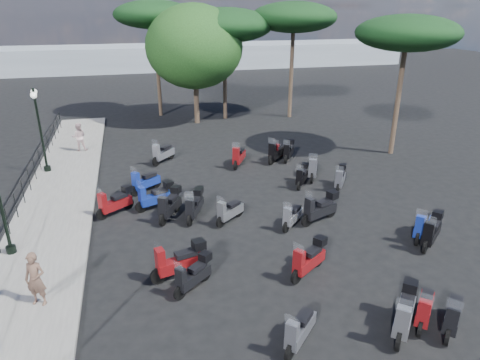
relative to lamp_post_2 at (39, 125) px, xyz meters
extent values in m
plane|color=black|center=(7.45, -7.28, -2.51)|extent=(120.00, 120.00, 0.00)
cube|color=slate|center=(0.95, -4.28, -2.43)|extent=(3.00, 30.00, 0.15)
cylinder|color=black|center=(-0.35, -6.54, -1.81)|extent=(0.04, 0.04, 1.10)
cylinder|color=black|center=(-0.35, -5.17, -1.81)|extent=(0.04, 0.04, 1.10)
cylinder|color=black|center=(-0.35, -3.80, -1.81)|extent=(0.04, 0.04, 1.10)
cylinder|color=black|center=(-0.35, -2.43, -1.81)|extent=(0.04, 0.04, 1.10)
cylinder|color=black|center=(-0.35, -1.06, -1.81)|extent=(0.04, 0.04, 1.10)
cylinder|color=black|center=(-0.35, 0.31, -1.81)|extent=(0.04, 0.04, 1.10)
cylinder|color=black|center=(-0.35, 1.67, -1.81)|extent=(0.04, 0.04, 1.10)
cylinder|color=black|center=(-0.35, 3.04, -1.81)|extent=(0.04, 0.04, 1.10)
cylinder|color=black|center=(-0.35, 4.41, -1.81)|extent=(0.04, 0.04, 1.10)
cylinder|color=black|center=(-0.35, 5.78, -1.81)|extent=(0.04, 0.04, 1.10)
cylinder|color=black|center=(-0.35, 7.15, -1.81)|extent=(0.04, 0.04, 1.10)
cylinder|color=black|center=(-0.35, 8.52, -1.81)|extent=(0.04, 0.04, 1.10)
cube|color=black|center=(-0.35, -4.48, -1.28)|extent=(0.04, 26.00, 0.04)
cube|color=black|center=(-0.35, -4.48, -1.81)|extent=(0.04, 26.00, 0.04)
cylinder|color=black|center=(-0.01, -7.93, -2.23)|extent=(0.32, 0.32, 0.24)
cylinder|color=black|center=(0.00, 0.00, -2.23)|extent=(0.33, 0.33, 0.25)
cylinder|color=black|center=(0.00, 0.00, -0.29)|extent=(0.11, 0.11, 4.13)
cylinder|color=black|center=(0.00, 0.00, 1.62)|extent=(0.18, 0.93, 0.04)
sphere|color=white|center=(-0.07, 0.46, 1.52)|extent=(0.29, 0.29, 0.29)
sphere|color=white|center=(0.07, -0.46, 1.52)|extent=(0.29, 0.29, 0.29)
imported|color=brown|center=(1.37, -11.02, -1.56)|extent=(0.68, 0.57, 1.59)
imported|color=beige|center=(1.35, 3.00, -1.56)|extent=(0.78, 0.61, 1.60)
cylinder|color=black|center=(5.18, -11.63, -2.28)|extent=(0.41, 0.36, 0.45)
cylinder|color=black|center=(6.05, -10.90, -2.28)|extent=(0.41, 0.36, 0.45)
cube|color=black|center=(5.65, -11.23, -2.11)|extent=(1.15, 1.04, 0.32)
cube|color=black|center=(5.77, -11.13, -1.84)|extent=(0.62, 0.58, 0.13)
cube|color=black|center=(5.23, -11.58, -1.84)|extent=(0.34, 0.35, 0.66)
plane|color=white|center=(5.19, -11.62, -1.42)|extent=(0.29, 0.32, 0.35)
cube|color=black|center=(6.06, -10.89, -1.67)|extent=(0.44, 0.44, 0.25)
cylinder|color=black|center=(6.11, -7.29, -2.26)|extent=(0.30, 0.48, 0.48)
cylinder|color=black|center=(6.62, -6.20, -2.26)|extent=(0.30, 0.48, 0.48)
cube|color=black|center=(6.38, -6.70, -2.08)|extent=(0.87, 1.33, 0.34)
cube|color=black|center=(6.46, -6.55, -1.80)|extent=(0.53, 0.67, 0.14)
cube|color=black|center=(6.14, -7.22, -1.80)|extent=(0.37, 0.33, 0.70)
plane|color=white|center=(6.11, -7.28, -1.35)|extent=(0.38, 0.23, 0.37)
cube|color=black|center=(6.63, -6.19, -1.62)|extent=(0.44, 0.45, 0.26)
cylinder|color=black|center=(2.84, -5.91, -2.26)|extent=(0.46, 0.37, 0.50)
cylinder|color=black|center=(3.85, -5.20, -2.26)|extent=(0.46, 0.37, 0.50)
cube|color=maroon|center=(3.39, -5.52, -2.07)|extent=(1.30, 1.06, 0.35)
cube|color=black|center=(3.53, -5.42, -1.78)|extent=(0.68, 0.61, 0.14)
cube|color=maroon|center=(2.91, -5.87, -1.78)|extent=(0.36, 0.38, 0.72)
plane|color=white|center=(2.86, -5.90, -1.32)|extent=(0.29, 0.37, 0.38)
cube|color=black|center=(3.87, -5.18, -1.60)|extent=(0.48, 0.47, 0.27)
cylinder|color=black|center=(4.18, -3.95, -2.26)|extent=(0.46, 0.39, 0.50)
cylinder|color=black|center=(5.16, -3.19, -2.26)|extent=(0.46, 0.39, 0.50)
cube|color=#18309E|center=(4.71, -3.54, -2.07)|extent=(1.28, 1.11, 0.35)
cube|color=black|center=(4.85, -3.43, -1.78)|extent=(0.68, 0.63, 0.15)
cube|color=#18309E|center=(4.24, -3.90, -1.78)|extent=(0.37, 0.39, 0.73)
plane|color=white|center=(4.19, -3.94, -1.31)|extent=(0.31, 0.36, 0.39)
cylinder|color=black|center=(7.42, -14.56, -2.27)|extent=(0.40, 0.40, 0.47)
cylinder|color=black|center=(8.24, -13.73, -2.27)|extent=(0.40, 0.40, 0.47)
cube|color=#56575E|center=(7.86, -14.11, -2.10)|extent=(1.13, 1.13, 0.33)
cube|color=black|center=(7.98, -13.99, -1.82)|extent=(0.62, 0.62, 0.14)
cube|color=#56575E|center=(7.47, -14.51, -1.82)|extent=(0.36, 0.36, 0.68)
plane|color=white|center=(7.43, -14.55, -1.38)|extent=(0.32, 0.32, 0.36)
cylinder|color=black|center=(4.65, -10.71, -2.24)|extent=(0.54, 0.24, 0.53)
cylinder|color=black|center=(5.94, -10.39, -2.24)|extent=(0.54, 0.24, 0.53)
cube|color=maroon|center=(5.35, -10.54, -2.04)|extent=(1.49, 0.72, 0.38)
cube|color=black|center=(5.53, -10.49, -1.73)|extent=(0.72, 0.49, 0.15)
cube|color=maroon|center=(4.74, -10.69, -1.73)|extent=(0.32, 0.38, 0.77)
plane|color=white|center=(4.67, -10.71, -1.23)|extent=(0.19, 0.43, 0.41)
cube|color=black|center=(5.96, -10.38, -1.53)|extent=(0.45, 0.44, 0.29)
cylinder|color=black|center=(5.11, -7.02, -2.24)|extent=(0.36, 0.51, 0.52)
cylinder|color=black|center=(5.77, -5.89, -2.24)|extent=(0.36, 0.51, 0.52)
cube|color=black|center=(5.47, -6.41, -2.05)|extent=(1.03, 1.41, 0.37)
cube|color=black|center=(5.56, -6.25, -1.74)|extent=(0.61, 0.73, 0.15)
cube|color=black|center=(5.16, -6.95, -1.74)|extent=(0.40, 0.37, 0.76)
plane|color=white|center=(5.12, -7.00, -1.25)|extent=(0.40, 0.28, 0.41)
cube|color=black|center=(5.78, -5.87, -1.55)|extent=(0.49, 0.50, 0.28)
cylinder|color=black|center=(6.19, -6.92, -2.28)|extent=(0.29, 0.45, 0.46)
cylinder|color=black|center=(6.71, -5.90, -2.28)|extent=(0.29, 0.45, 0.46)
cube|color=black|center=(6.47, -6.37, -2.11)|extent=(0.85, 1.25, 0.32)
cube|color=black|center=(6.55, -6.23, -1.84)|extent=(0.52, 0.64, 0.13)
cube|color=black|center=(6.22, -6.85, -1.84)|extent=(0.35, 0.32, 0.67)
plane|color=white|center=(6.20, -6.91, -1.41)|extent=(0.36, 0.23, 0.35)
cube|color=black|center=(6.72, -5.89, -1.67)|extent=(0.42, 0.43, 0.25)
cylinder|color=black|center=(4.36, -5.66, -2.25)|extent=(0.51, 0.29, 0.50)
cylinder|color=black|center=(5.52, -5.19, -2.25)|extent=(0.51, 0.29, 0.50)
cube|color=#18309E|center=(4.99, -5.40, -2.06)|extent=(1.40, 0.85, 0.36)
cube|color=black|center=(5.16, -5.34, -1.77)|extent=(0.70, 0.53, 0.15)
cube|color=#18309E|center=(4.44, -5.63, -1.77)|extent=(0.33, 0.38, 0.74)
plane|color=white|center=(4.38, -5.66, -1.30)|extent=(0.23, 0.40, 0.39)
cube|color=black|center=(5.54, -5.18, -1.58)|extent=(0.46, 0.45, 0.27)
cylinder|color=black|center=(5.36, -0.28, -2.24)|extent=(0.43, 0.46, 0.52)
cylinder|color=black|center=(6.24, 0.69, -2.24)|extent=(0.43, 0.46, 0.52)
cube|color=#ADAFB9|center=(5.84, 0.25, -2.05)|extent=(1.23, 1.30, 0.37)
cube|color=black|center=(5.96, 0.38, -1.74)|extent=(0.68, 0.71, 0.15)
cube|color=#ADAFB9|center=(5.42, -0.21, -1.74)|extent=(0.40, 0.40, 0.76)
plane|color=white|center=(5.37, -0.26, -1.25)|extent=(0.37, 0.34, 0.41)
cylinder|color=black|center=(8.69, -11.76, -2.26)|extent=(0.47, 0.37, 0.50)
cylinder|color=black|center=(9.73, -11.06, -2.26)|extent=(0.47, 0.37, 0.50)
cube|color=maroon|center=(9.25, -11.38, -2.07)|extent=(1.32, 1.06, 0.35)
cube|color=black|center=(9.40, -11.28, -1.77)|extent=(0.69, 0.61, 0.15)
cube|color=maroon|center=(8.76, -11.71, -1.77)|extent=(0.37, 0.39, 0.73)
plane|color=white|center=(8.71, -11.75, -1.31)|extent=(0.29, 0.37, 0.39)
cube|color=black|center=(9.75, -11.04, -1.59)|extent=(0.48, 0.48, 0.27)
cylinder|color=black|center=(9.49, -8.71, -2.28)|extent=(0.39, 0.38, 0.45)
cylinder|color=black|center=(10.30, -7.92, -2.28)|extent=(0.39, 0.38, 0.45)
cube|color=#ADAFB9|center=(9.93, -8.28, -2.11)|extent=(1.09, 1.07, 0.32)
cube|color=black|center=(10.04, -8.17, -1.85)|extent=(0.60, 0.59, 0.13)
cube|color=#ADAFB9|center=(9.54, -8.65, -1.85)|extent=(0.34, 0.34, 0.65)
plane|color=white|center=(9.50, -8.69, -1.43)|extent=(0.30, 0.31, 0.35)
cylinder|color=black|center=(7.22, -7.71, -2.27)|extent=(0.42, 0.37, 0.47)
cylinder|color=black|center=(8.13, -6.99, -2.27)|extent=(0.42, 0.37, 0.47)
cube|color=gray|center=(7.71, -7.32, -2.10)|extent=(1.19, 1.05, 0.33)
cube|color=black|center=(7.84, -7.22, -1.83)|extent=(0.64, 0.59, 0.14)
cube|color=gray|center=(7.28, -7.66, -1.83)|extent=(0.35, 0.36, 0.68)
plane|color=white|center=(7.23, -7.70, -1.39)|extent=(0.29, 0.34, 0.36)
cylinder|color=black|center=(9.27, -1.88, -2.24)|extent=(0.35, 0.52, 0.53)
cylinder|color=black|center=(9.91, -0.72, -2.24)|extent=(0.35, 0.52, 0.53)
cube|color=maroon|center=(9.62, -1.25, -2.04)|extent=(1.02, 1.44, 0.38)
cube|color=black|center=(9.71, -1.09, -1.73)|extent=(0.61, 0.74, 0.15)
cube|color=maroon|center=(9.32, -1.81, -1.73)|extent=(0.41, 0.37, 0.77)
plane|color=white|center=(9.29, -1.86, -1.24)|extent=(0.41, 0.28, 0.41)
cylinder|color=black|center=(10.90, -14.65, -2.27)|extent=(0.39, 0.41, 0.47)
cylinder|color=black|center=(11.71, -13.81, -2.27)|extent=(0.39, 0.41, 0.47)
cube|color=maroon|center=(11.34, -14.20, -2.10)|extent=(1.11, 1.15, 0.33)
cube|color=black|center=(11.45, -14.08, -1.82)|extent=(0.61, 0.63, 0.14)
cube|color=maroon|center=(10.96, -14.60, -1.82)|extent=(0.36, 0.36, 0.68)
plane|color=white|center=(10.92, -14.64, -1.38)|extent=(0.32, 0.31, 0.36)
cylinder|color=black|center=(10.11, -14.91, -2.24)|extent=(0.44, 0.47, 0.54)
cylinder|color=black|center=(11.00, -13.92, -2.24)|extent=(0.44, 0.47, 0.54)
cube|color=gray|center=(10.59, -14.37, -2.04)|extent=(1.25, 1.33, 0.38)
cube|color=black|center=(10.72, -14.23, -1.73)|extent=(0.70, 0.72, 0.16)
cube|color=gray|center=(10.17, -14.85, -1.73)|extent=(0.41, 0.41, 0.78)
plane|color=white|center=(10.12, -14.90, -1.22)|extent=(0.37, 0.35, 0.41)
cube|color=black|center=(11.02, -13.90, -1.52)|extent=(0.52, 0.52, 0.29)
cylinder|color=black|center=(10.42, -8.48, -2.24)|extent=(0.53, 0.30, 0.53)
cylinder|color=black|center=(11.64, -7.98, -2.24)|extent=(0.53, 0.30, 0.53)
cube|color=black|center=(11.08, -8.21, -2.04)|extent=(1.47, 0.88, 0.37)
cube|color=black|center=(11.26, -8.14, -1.74)|extent=(0.74, 0.55, 0.15)
cube|color=black|center=(10.50, -8.44, -1.74)|extent=(0.35, 0.40, 0.77)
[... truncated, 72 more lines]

